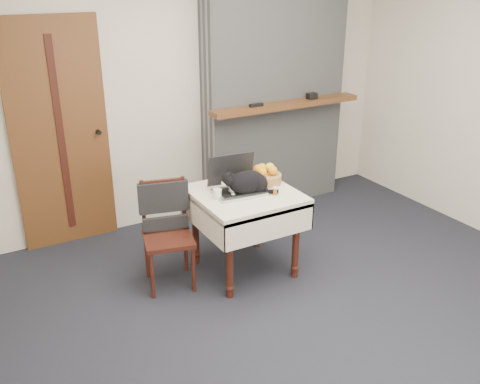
% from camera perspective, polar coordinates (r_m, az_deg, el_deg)
% --- Properties ---
extents(ground, '(4.50, 4.50, 0.00)m').
position_cam_1_polar(ground, '(4.06, 6.74, -12.43)').
color(ground, black).
rests_on(ground, ground).
extents(room_shell, '(4.52, 4.01, 2.61)m').
position_cam_1_polar(room_shell, '(3.75, 3.75, 14.03)').
color(room_shell, beige).
rests_on(room_shell, ground).
extents(door, '(0.82, 0.10, 2.00)m').
position_cam_1_polar(door, '(4.87, -18.63, 5.70)').
color(door, brown).
rests_on(door, ground).
extents(chimney, '(1.62, 0.48, 2.60)m').
position_cam_1_polar(chimney, '(5.46, 3.67, 11.77)').
color(chimney, gray).
rests_on(chimney, ground).
extents(side_table, '(0.78, 0.78, 0.70)m').
position_cam_1_polar(side_table, '(4.26, 0.49, -1.42)').
color(side_table, '#3E1711').
rests_on(side_table, ground).
extents(laptop, '(0.41, 0.36, 0.29)m').
position_cam_1_polar(laptop, '(4.21, -0.47, 1.02)').
color(laptop, '#B7B7BC').
rests_on(laptop, side_table).
extents(cat, '(0.43, 0.25, 0.22)m').
position_cam_1_polar(cat, '(4.15, 0.85, 1.01)').
color(cat, black).
rests_on(cat, side_table).
extents(cream_jar, '(0.07, 0.07, 0.08)m').
position_cam_1_polar(cream_jar, '(4.08, -2.43, -0.20)').
color(cream_jar, white).
rests_on(cream_jar, side_table).
extents(pill_bottle, '(0.03, 0.03, 0.07)m').
position_cam_1_polar(pill_bottle, '(4.15, 3.76, 0.13)').
color(pill_bottle, '#A65714').
rests_on(pill_bottle, side_table).
extents(fruit_basket, '(0.26, 0.26, 0.15)m').
position_cam_1_polar(fruit_basket, '(4.39, 2.71, 1.76)').
color(fruit_basket, '#A18041').
rests_on(fruit_basket, side_table).
extents(desk_clutter, '(0.16, 0.04, 0.01)m').
position_cam_1_polar(desk_clutter, '(4.29, 2.04, 0.50)').
color(desk_clutter, black).
rests_on(desk_clutter, side_table).
extents(chair, '(0.45, 0.45, 0.84)m').
position_cam_1_polar(chair, '(4.19, -7.93, -2.80)').
color(chair, '#3E1711').
rests_on(chair, ground).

